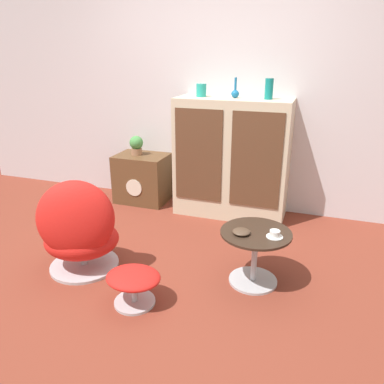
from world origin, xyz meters
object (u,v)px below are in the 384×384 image
(vase_leftmost, at_px, (201,90))
(vase_inner_left, at_px, (235,93))
(vase_inner_right, at_px, (269,89))
(teacup, at_px, (275,234))
(tv_console, at_px, (142,178))
(sideboard, at_px, (232,158))
(potted_plant, at_px, (136,145))
(bowl, at_px, (241,232))
(coffee_table, at_px, (255,251))
(egg_chair, at_px, (79,231))
(ottoman, at_px, (133,281))

(vase_leftmost, bearing_deg, vase_inner_left, 0.00)
(vase_inner_right, bearing_deg, teacup, -77.22)
(tv_console, bearing_deg, sideboard, -1.08)
(potted_plant, bearing_deg, bowl, -41.22)
(coffee_table, distance_m, vase_inner_left, 1.69)
(tv_console, bearing_deg, potted_plant, 179.41)
(sideboard, distance_m, vase_leftmost, 0.77)
(potted_plant, bearing_deg, vase_inner_right, -0.66)
(sideboard, distance_m, egg_chair, 1.78)
(vase_inner_right, bearing_deg, tv_console, 179.34)
(egg_chair, relative_size, vase_inner_right, 4.09)
(vase_inner_left, distance_m, teacup, 1.66)
(vase_leftmost, xyz_separation_m, vase_inner_right, (0.68, 0.00, 0.03))
(vase_inner_right, bearing_deg, sideboard, -179.35)
(sideboard, height_order, vase_leftmost, vase_leftmost)
(teacup, bearing_deg, vase_inner_left, 115.79)
(coffee_table, relative_size, vase_inner_right, 2.71)
(vase_inner_left, distance_m, bowl, 1.61)
(coffee_table, relative_size, potted_plant, 2.41)
(tv_console, bearing_deg, ottoman, -65.67)
(vase_inner_right, distance_m, teacup, 1.59)
(tv_console, bearing_deg, bowl, -42.29)
(vase_inner_left, xyz_separation_m, bowl, (0.38, -1.32, -0.85))
(egg_chair, distance_m, vase_inner_right, 2.18)
(egg_chair, height_order, vase_inner_left, vase_inner_left)
(coffee_table, relative_size, bowl, 4.08)
(teacup, bearing_deg, coffee_table, 164.23)
(vase_leftmost, distance_m, vase_inner_left, 0.35)
(coffee_table, distance_m, potted_plant, 2.09)
(tv_console, height_order, teacup, tv_console)
(vase_leftmost, relative_size, vase_inner_right, 0.66)
(sideboard, distance_m, vase_inner_left, 0.67)
(egg_chair, relative_size, vase_leftmost, 6.20)
(vase_inner_right, bearing_deg, coffee_table, -83.08)
(vase_inner_left, xyz_separation_m, vase_inner_right, (0.33, -0.00, 0.05))
(tv_console, height_order, egg_chair, egg_chair)
(ottoman, bearing_deg, bowl, 35.97)
(potted_plant, bearing_deg, ottoman, -64.20)
(ottoman, height_order, vase_inner_left, vase_inner_left)
(ottoman, distance_m, teacup, 1.05)
(egg_chair, xyz_separation_m, coffee_table, (1.35, 0.29, -0.08))
(egg_chair, bearing_deg, potted_plant, 99.91)
(egg_chair, distance_m, bowl, 1.27)
(bowl, bearing_deg, teacup, 7.44)
(egg_chair, bearing_deg, sideboard, 60.74)
(vase_inner_left, relative_size, bowl, 1.52)
(sideboard, distance_m, vase_inner_right, 0.80)
(ottoman, bearing_deg, egg_chair, 157.18)
(sideboard, bearing_deg, ottoman, -98.17)
(vase_inner_left, relative_size, teacup, 1.64)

